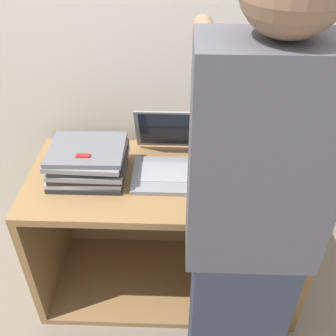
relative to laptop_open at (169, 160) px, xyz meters
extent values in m
plane|color=#756B5B|center=(0.00, -0.36, -0.80)|extent=(12.00, 12.00, 0.00)
cube|color=beige|center=(0.00, 0.34, 0.40)|extent=(8.00, 0.05, 2.40)
cube|color=olive|center=(0.00, -0.06, -0.07)|extent=(1.29, 0.60, 0.04)
cube|color=olive|center=(0.00, -0.06, -0.78)|extent=(1.29, 0.60, 0.04)
cube|color=olive|center=(-0.63, -0.06, -0.43)|extent=(0.04, 0.60, 0.68)
cube|color=olive|center=(0.63, -0.06, -0.43)|extent=(0.04, 0.60, 0.68)
cube|color=olive|center=(0.00, 0.22, -0.43)|extent=(1.22, 0.04, 0.68)
cube|color=gray|center=(0.00, -0.06, -0.04)|extent=(0.33, 0.26, 0.02)
cube|color=gray|center=(0.00, -0.05, -0.03)|extent=(0.27, 0.14, 0.00)
cube|color=gray|center=(0.00, 0.12, 0.09)|extent=(0.33, 0.11, 0.25)
cube|color=black|center=(0.00, 0.12, 0.09)|extent=(0.29, 0.09, 0.21)
cube|color=#232326|center=(-0.36, -0.07, -0.04)|extent=(0.33, 0.26, 0.02)
cube|color=#B7B7BC|center=(-0.37, -0.06, -0.02)|extent=(0.33, 0.27, 0.02)
cube|color=#232326|center=(-0.36, -0.06, 0.00)|extent=(0.34, 0.27, 0.02)
cube|color=gray|center=(-0.35, -0.07, 0.02)|extent=(0.33, 0.27, 0.02)
cube|color=#232326|center=(-0.35, -0.06, 0.05)|extent=(0.34, 0.28, 0.02)
cube|color=gray|center=(-0.36, -0.07, 0.07)|extent=(0.34, 0.27, 0.02)
cube|color=slate|center=(-0.36, -0.06, 0.09)|extent=(0.33, 0.27, 0.02)
cube|color=#B7B7BC|center=(0.35, -0.06, -0.04)|extent=(0.34, 0.27, 0.02)
cube|color=gray|center=(0.36, -0.06, -0.02)|extent=(0.34, 0.27, 0.02)
cube|color=slate|center=(0.35, -0.06, 0.00)|extent=(0.34, 0.27, 0.02)
cube|color=slate|center=(0.35, -0.05, 0.02)|extent=(0.33, 0.27, 0.02)
cube|color=#232326|center=(0.35, -0.06, 0.05)|extent=(0.33, 0.26, 0.02)
cube|color=#2D3342|center=(0.27, -0.59, -0.37)|extent=(0.34, 0.20, 0.88)
cube|color=#4C4C51|center=(0.27, -0.59, 0.42)|extent=(0.40, 0.20, 0.69)
cylinder|color=#8C664C|center=(0.11, -0.33, 0.66)|extent=(0.07, 0.32, 0.07)
cylinder|color=#8C664C|center=(0.43, -0.33, 0.66)|extent=(0.07, 0.32, 0.07)
cube|color=red|center=(-0.36, -0.13, 0.10)|extent=(0.06, 0.02, 0.01)
camera|label=1|loc=(0.05, -1.45, 1.06)|focal=42.00mm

